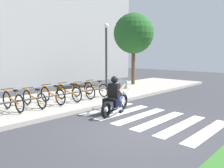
{
  "coord_description": "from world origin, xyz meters",
  "views": [
    {
      "loc": [
        -4.97,
        -3.81,
        2.2
      ],
      "look_at": [
        1.58,
        2.38,
        1.01
      ],
      "focal_mm": 35.58,
      "sensor_mm": 36.0,
      "label": 1
    }
  ],
  "objects_px": {
    "bicycle_3": "(52,95)",
    "bicycle_4": "(69,93)",
    "bicycle_1": "(13,101)",
    "bicycle_2": "(34,98)",
    "tree_near_rack": "(134,34)",
    "street_lamp": "(106,51)",
    "bicycle_5": "(83,91)",
    "rider": "(115,92)",
    "bicycle_6": "(96,89)",
    "motorcycle": "(116,101)",
    "bike_rack": "(60,95)"
  },
  "relations": [
    {
      "from": "bicycle_5",
      "to": "bicycle_1",
      "type": "bearing_deg",
      "value": -179.99
    },
    {
      "from": "tree_near_rack",
      "to": "bicycle_6",
      "type": "bearing_deg",
      "value": -163.83
    },
    {
      "from": "street_lamp",
      "to": "bicycle_3",
      "type": "bearing_deg",
      "value": -166.75
    },
    {
      "from": "bike_rack",
      "to": "tree_near_rack",
      "type": "distance_m",
      "value": 8.14
    },
    {
      "from": "motorcycle",
      "to": "bicycle_6",
      "type": "height_order",
      "value": "motorcycle"
    },
    {
      "from": "bicycle_1",
      "to": "bicycle_2",
      "type": "distance_m",
      "value": 0.82
    },
    {
      "from": "rider",
      "to": "tree_near_rack",
      "type": "distance_m",
      "value": 7.93
    },
    {
      "from": "bicycle_4",
      "to": "bike_rack",
      "type": "xyz_separation_m",
      "value": [
        -0.82,
        -0.55,
        0.06
      ]
    },
    {
      "from": "bicycle_4",
      "to": "tree_near_rack",
      "type": "height_order",
      "value": "tree_near_rack"
    },
    {
      "from": "bike_rack",
      "to": "street_lamp",
      "type": "bearing_deg",
      "value": 20.13
    },
    {
      "from": "rider",
      "to": "bicycle_1",
      "type": "height_order",
      "value": "rider"
    },
    {
      "from": "bicycle_4",
      "to": "street_lamp",
      "type": "height_order",
      "value": "street_lamp"
    },
    {
      "from": "bicycle_1",
      "to": "bike_rack",
      "type": "relative_size",
      "value": 0.29
    },
    {
      "from": "bicycle_2",
      "to": "street_lamp",
      "type": "bearing_deg",
      "value": 11.14
    },
    {
      "from": "bicycle_2",
      "to": "bicycle_6",
      "type": "xyz_separation_m",
      "value": [
        3.3,
        -0.0,
        0.01
      ]
    },
    {
      "from": "tree_near_rack",
      "to": "rider",
      "type": "bearing_deg",
      "value": -147.24
    },
    {
      "from": "bicycle_3",
      "to": "motorcycle",
      "type": "bearing_deg",
      "value": -66.6
    },
    {
      "from": "motorcycle",
      "to": "bicycle_2",
      "type": "relative_size",
      "value": 1.25
    },
    {
      "from": "bicycle_5",
      "to": "bike_rack",
      "type": "relative_size",
      "value": 0.29
    },
    {
      "from": "bicycle_2",
      "to": "bicycle_4",
      "type": "bearing_deg",
      "value": -0.03
    },
    {
      "from": "bicycle_1",
      "to": "bicycle_5",
      "type": "height_order",
      "value": "bicycle_1"
    },
    {
      "from": "bicycle_6",
      "to": "bike_rack",
      "type": "bearing_deg",
      "value": -167.38
    },
    {
      "from": "bicycle_1",
      "to": "bicycle_2",
      "type": "relative_size",
      "value": 0.96
    },
    {
      "from": "bicycle_3",
      "to": "bicycle_4",
      "type": "relative_size",
      "value": 1.0
    },
    {
      "from": "motorcycle",
      "to": "street_lamp",
      "type": "height_order",
      "value": "street_lamp"
    },
    {
      "from": "bicycle_3",
      "to": "bicycle_1",
      "type": "bearing_deg",
      "value": -179.99
    },
    {
      "from": "bicycle_3",
      "to": "bike_rack",
      "type": "distance_m",
      "value": 0.56
    },
    {
      "from": "bicycle_4",
      "to": "bicycle_5",
      "type": "distance_m",
      "value": 0.82
    },
    {
      "from": "bicycle_2",
      "to": "street_lamp",
      "type": "relative_size",
      "value": 0.43
    },
    {
      "from": "street_lamp",
      "to": "bicycle_1",
      "type": "bearing_deg",
      "value": -170.38
    },
    {
      "from": "motorcycle",
      "to": "bicycle_3",
      "type": "bearing_deg",
      "value": 113.4
    },
    {
      "from": "motorcycle",
      "to": "bicycle_4",
      "type": "distance_m",
      "value": 2.62
    },
    {
      "from": "bicycle_5",
      "to": "tree_near_rack",
      "type": "relative_size",
      "value": 0.32
    },
    {
      "from": "bicycle_5",
      "to": "bicycle_6",
      "type": "height_order",
      "value": "bicycle_6"
    },
    {
      "from": "bicycle_1",
      "to": "bicycle_2",
      "type": "xyz_separation_m",
      "value": [
        0.82,
        0.0,
        -0.02
      ]
    },
    {
      "from": "bicycle_6",
      "to": "bike_rack",
      "type": "relative_size",
      "value": 0.3
    },
    {
      "from": "rider",
      "to": "bicycle_5",
      "type": "distance_m",
      "value": 2.71
    },
    {
      "from": "bicycle_1",
      "to": "bicycle_4",
      "type": "height_order",
      "value": "bicycle_1"
    },
    {
      "from": "bicycle_1",
      "to": "bicycle_5",
      "type": "xyz_separation_m",
      "value": [
        3.3,
        0.0,
        -0.01
      ]
    },
    {
      "from": "motorcycle",
      "to": "tree_near_rack",
      "type": "distance_m",
      "value": 8.0
    },
    {
      "from": "bicycle_2",
      "to": "bicycle_6",
      "type": "bearing_deg",
      "value": -0.01
    },
    {
      "from": "bicycle_5",
      "to": "bicycle_6",
      "type": "bearing_deg",
      "value": -0.01
    },
    {
      "from": "bicycle_1",
      "to": "tree_near_rack",
      "type": "bearing_deg",
      "value": 8.88
    },
    {
      "from": "bicycle_6",
      "to": "bicycle_2",
      "type": "bearing_deg",
      "value": 179.99
    },
    {
      "from": "bicycle_3",
      "to": "bicycle_5",
      "type": "relative_size",
      "value": 1.08
    },
    {
      "from": "bicycle_3",
      "to": "bicycle_4",
      "type": "bearing_deg",
      "value": 0.0
    },
    {
      "from": "rider",
      "to": "bicycle_4",
      "type": "bearing_deg",
      "value": 94.88
    },
    {
      "from": "motorcycle",
      "to": "tree_near_rack",
      "type": "bearing_deg",
      "value": 32.95
    },
    {
      "from": "tree_near_rack",
      "to": "street_lamp",
      "type": "bearing_deg",
      "value": -172.55
    },
    {
      "from": "bicycle_5",
      "to": "bicycle_3",
      "type": "bearing_deg",
      "value": -179.99
    }
  ]
}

